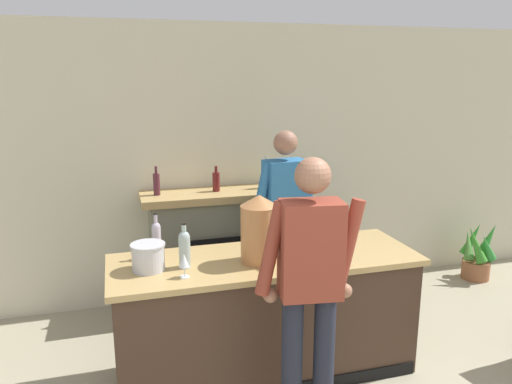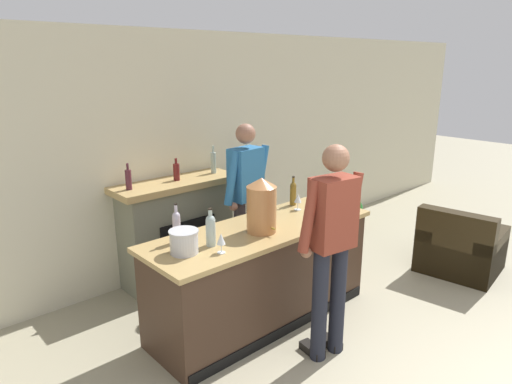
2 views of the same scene
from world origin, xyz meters
The scene contains 13 objects.
wall_back_panel centered at (0.00, 3.74, 1.38)m, with size 12.00×0.07×2.75m.
bar_counter centered at (-0.16, 2.22, 0.47)m, with size 2.29×0.78×0.94m.
fireplace_stone centered at (-0.29, 3.48, 0.60)m, with size 1.41×0.52×1.49m.
potted_plant_corner centered at (2.67, 3.29, 0.29)m, with size 0.42×0.42×0.67m.
person_customer centered at (-0.13, 1.44, 1.01)m, with size 0.65×0.34×1.82m.
person_bartender centered at (0.22, 2.88, 1.00)m, with size 0.66×0.33×1.80m.
copper_dispenser centered at (-0.24, 2.15, 1.19)m, with size 0.27×0.31×0.50m.
ice_bucket_steel centered at (-1.02, 2.21, 1.04)m, with size 0.24×0.24×0.19m.
wine_bottle_merlot_tall centered at (0.55, 2.51, 1.08)m, with size 0.07×0.07×0.31m.
wine_bottle_cabernet_heavy centered at (-0.77, 2.19, 1.09)m, with size 0.08×0.08×0.33m.
wine_bottle_burgundy_dark centered at (-0.94, 2.44, 1.09)m, with size 0.07×0.07×0.34m.
wine_glass_back_row centered at (-0.80, 2.01, 1.05)m, with size 0.07×0.07×0.17m.
wine_glass_near_bucket centered at (0.46, 2.36, 1.06)m, with size 0.07×0.07×0.17m.
Camera 1 is at (-1.20, -1.11, 2.27)m, focal length 35.00 mm.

